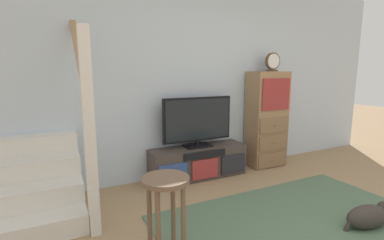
{
  "coord_description": "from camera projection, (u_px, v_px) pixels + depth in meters",
  "views": [
    {
      "loc": [
        -2.0,
        -1.05,
        1.43
      ],
      "look_at": [
        -0.49,
        2.0,
        0.84
      ],
      "focal_mm": 26.27,
      "sensor_mm": 36.0,
      "label": 1
    }
  ],
  "objects": [
    {
      "name": "television",
      "position": [
        198.0,
        121.0,
        3.73
      ],
      "size": [
        0.98,
        0.22,
        0.67
      ],
      "color": "black",
      "rests_on": "media_console"
    },
    {
      "name": "bar_stool_near",
      "position": [
        166.0,
        201.0,
        1.99
      ],
      "size": [
        0.34,
        0.34,
        0.7
      ],
      "color": "brown",
      "rests_on": "ground_plane"
    },
    {
      "name": "back_wall",
      "position": [
        209.0,
        77.0,
        3.98
      ],
      "size": [
        6.4,
        0.12,
        2.7
      ],
      "primitive_type": "cube",
      "color": "silver",
      "rests_on": "ground_plane"
    },
    {
      "name": "staircase",
      "position": [
        35.0,
        174.0,
        2.95
      ],
      "size": [
        1.0,
        1.36,
        2.2
      ],
      "color": "silver",
      "rests_on": "ground_plane"
    },
    {
      "name": "dog",
      "position": [
        370.0,
        216.0,
        2.59
      ],
      "size": [
        0.54,
        0.27,
        0.23
      ],
      "color": "#332D28",
      "rests_on": "ground_plane"
    },
    {
      "name": "media_console",
      "position": [
        198.0,
        162.0,
        3.81
      ],
      "size": [
        1.33,
        0.38,
        0.43
      ],
      "color": "#423833",
      "rests_on": "ground_plane"
    },
    {
      "name": "side_cabinet",
      "position": [
        267.0,
        120.0,
        4.24
      ],
      "size": [
        0.58,
        0.38,
        1.43
      ],
      "color": "#93704C",
      "rests_on": "ground_plane"
    },
    {
      "name": "desk_clock",
      "position": [
        273.0,
        62.0,
        4.11
      ],
      "size": [
        0.25,
        0.08,
        0.27
      ],
      "color": "#4C3823",
      "rests_on": "side_cabinet"
    },
    {
      "name": "area_rug",
      "position": [
        308.0,
        229.0,
        2.57
      ],
      "size": [
        2.6,
        1.8,
        0.01
      ],
      "primitive_type": "cube",
      "color": "#4C664C",
      "rests_on": "ground_plane"
    }
  ]
}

